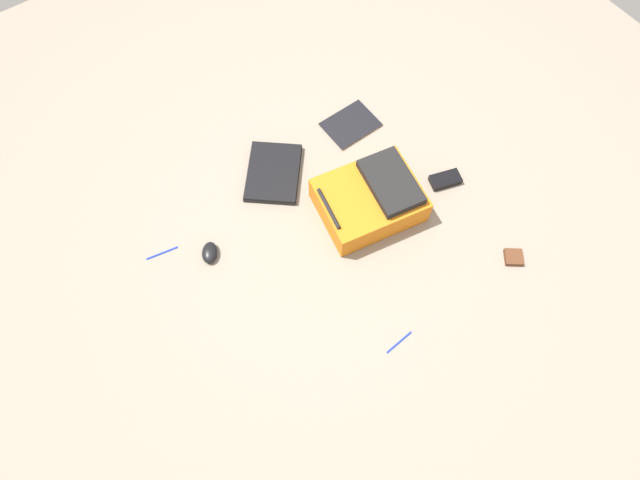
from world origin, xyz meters
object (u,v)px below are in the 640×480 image
Objects in this scene: earbud_pouch at (514,257)px; laptop at (273,173)px; pen_blue at (399,342)px; computer_mouse at (210,253)px; pen_black at (162,253)px; book_red at (350,125)px; power_brick at (445,180)px; backpack at (371,199)px.

laptop is at bearing 32.66° from earbud_pouch.
pen_blue is 0.62m from earbud_pouch.
pen_black is (0.12, 0.16, -0.01)m from computer_mouse.
book_red is at bearing -87.60° from laptop.
earbud_pouch is (-0.45, 0.01, -0.00)m from power_brick.
computer_mouse is at bearing 74.04° from power_brick.
power_brick is 0.99× the size of pen_black.
power_brick reaches higher than earbud_pouch.
backpack reaches higher than power_brick.
backpack is 3.46× the size of pen_black.
book_red is at bearing 17.94° from power_brick.
laptop is 0.47m from computer_mouse.
pen_blue is at bearing 90.23° from earbud_pouch.
pen_blue is at bearing -28.39° from computer_mouse.
computer_mouse is at bearing 28.81° from pen_blue.
backpack is 0.46m from book_red.
backpack is 0.62m from pen_blue.
pen_black is at bearing 95.27° from laptop.
laptop is 1.11m from earbud_pouch.
computer_mouse is 0.86m from pen_blue.
power_brick is (-0.48, -0.61, -0.00)m from laptop.
pen_blue is (-0.93, 0.02, -0.01)m from laptop.
backpack reaches higher than earbud_pouch.
book_red is at bearing -85.96° from pen_black.
laptop is 2.83× the size of pen_black.
computer_mouse is 1.09m from power_brick.
earbud_pouch is (-0.88, -1.20, 0.01)m from pen_black.
power_brick reaches higher than pen_black.
earbud_pouch is at bearing -126.19° from pen_black.
pen_blue is (-0.55, 0.27, -0.07)m from backpack.
power_brick is at bearing -104.40° from backpack.
book_red reaches higher than pen_black.
power_brick is (-0.30, -1.05, -0.00)m from computer_mouse.
pen_black is 1.48m from earbud_pouch.
power_brick is (-0.50, -0.16, 0.01)m from book_red.
power_brick is at bearing -128.04° from laptop.
laptop is at bearing 92.40° from book_red.
pen_black is (0.42, 1.21, -0.01)m from power_brick.
computer_mouse is at bearing 53.93° from earbud_pouch.
pen_black is at bearing 68.79° from backpack.
earbud_pouch is (-0.54, -0.34, -0.06)m from backpack.
backpack is 0.47m from laptop.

